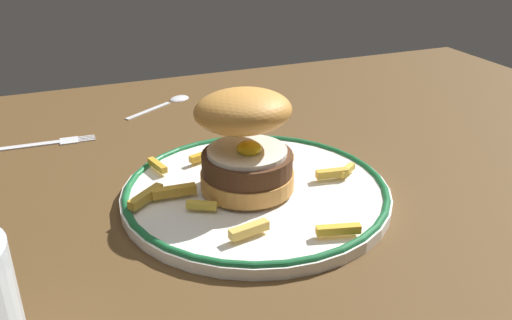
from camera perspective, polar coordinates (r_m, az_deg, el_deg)
name	(u,v)px	position (r cm, az deg, el deg)	size (l,w,h in cm)	color
ground_plane	(299,199)	(63.69, 4.53, -4.13)	(118.52, 93.23, 4.00)	#51381D
dinner_plate	(256,191)	(59.32, 0.00, -3.29)	(29.02, 29.02, 1.60)	white
burger	(245,139)	(56.63, -1.12, 2.21)	(10.37, 11.27, 11.09)	#CA8940
fries_pile	(236,186)	(58.00, -2.14, -2.68)	(25.81, 22.36, 0.95)	gold
fork	(43,143)	(78.01, -21.40, 1.64)	(14.44, 2.29, 0.36)	silver
spoon	(173,99)	(89.69, -8.69, 6.27)	(12.06, 8.71, 0.90)	silver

